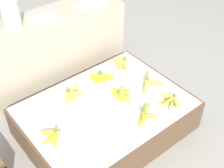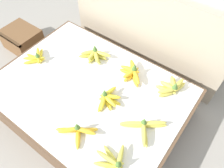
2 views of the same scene
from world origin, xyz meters
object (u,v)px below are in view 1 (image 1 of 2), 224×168
at_px(banana_bunch_middle_midright, 121,94).
at_px(banana_bunch_back_midright, 101,77).
at_px(banana_bunch_back_midleft, 71,94).
at_px(foam_tray_white, 89,3).
at_px(banana_bunch_back_right, 122,63).
at_px(glass_jar, 11,14).
at_px(banana_bunch_middle_left, 52,135).
at_px(banana_bunch_front_midright, 145,114).
at_px(banana_bunch_middle_right, 149,82).
at_px(banana_bunch_front_right, 171,100).

relative_size(banana_bunch_middle_midright, banana_bunch_back_midright, 1.03).
distance_m(banana_bunch_back_midleft, foam_tray_white, 0.87).
xyz_separation_m(banana_bunch_back_midright, banana_bunch_back_right, (0.27, 0.05, -0.00)).
bearing_deg(banana_bunch_back_midleft, glass_jar, 103.49).
bearing_deg(foam_tray_white, banana_bunch_back_midright, -117.55).
xyz_separation_m(banana_bunch_back_right, glass_jar, (-0.73, 0.49, 0.52)).
distance_m(banana_bunch_back_midleft, banana_bunch_back_midright, 0.32).
xyz_separation_m(banana_bunch_middle_left, banana_bunch_back_midleft, (0.33, 0.27, 0.01)).
distance_m(banana_bunch_front_midright, banana_bunch_middle_right, 0.38).
bearing_deg(banana_bunch_back_right, banana_bunch_front_midright, -115.42).
distance_m(banana_bunch_middle_left, banana_bunch_back_midright, 0.71).
relative_size(banana_bunch_middle_left, banana_bunch_back_right, 0.95).
bearing_deg(glass_jar, banana_bunch_back_midleft, -76.51).
bearing_deg(foam_tray_white, banana_bunch_back_midleft, -138.23).
distance_m(banana_bunch_middle_left, glass_jar, 1.01).
height_order(banana_bunch_middle_right, banana_bunch_back_right, banana_bunch_back_right).
xyz_separation_m(banana_bunch_front_right, glass_jar, (-0.71, 1.11, 0.52)).
relative_size(banana_bunch_middle_right, banana_bunch_back_midleft, 1.10).
distance_m(banana_bunch_back_right, foam_tray_white, 0.61).
bearing_deg(banana_bunch_middle_left, banana_bunch_back_right, 20.25).
xyz_separation_m(glass_jar, foam_tray_white, (0.70, -0.06, -0.10)).
relative_size(banana_bunch_front_midright, foam_tray_white, 0.84).
height_order(banana_bunch_middle_midright, banana_bunch_back_midleft, banana_bunch_back_midleft).
bearing_deg(banana_bunch_middle_right, banana_bunch_back_midright, 132.39).
bearing_deg(banana_bunch_middle_midright, banana_bunch_middle_left, -178.01).
relative_size(banana_bunch_front_midright, banana_bunch_middle_midright, 1.08).
bearing_deg(banana_bunch_middle_midright, banana_bunch_back_right, 48.36).
height_order(glass_jar, foam_tray_white, glass_jar).
relative_size(banana_bunch_middle_left, banana_bunch_middle_right, 0.84).
distance_m(banana_bunch_front_midright, banana_bunch_back_midleft, 0.61).
distance_m(banana_bunch_front_right, banana_bunch_back_midright, 0.63).
bearing_deg(banana_bunch_front_right, banana_bunch_middle_left, 162.93).
relative_size(banana_bunch_back_midleft, banana_bunch_back_right, 1.03).
height_order(banana_bunch_back_midright, foam_tray_white, foam_tray_white).
height_order(banana_bunch_middle_right, glass_jar, glass_jar).
distance_m(banana_bunch_middle_right, banana_bunch_back_midright, 0.41).
bearing_deg(glass_jar, banana_bunch_front_midright, -67.99).
bearing_deg(banana_bunch_middle_left, banana_bunch_front_midright, -21.91).
bearing_deg(banana_bunch_back_midright, banana_bunch_front_midright, -91.02).
height_order(banana_bunch_middle_left, banana_bunch_back_right, banana_bunch_back_right).
relative_size(banana_bunch_front_midright, banana_bunch_back_midright, 1.12).
xyz_separation_m(banana_bunch_middle_right, foam_tray_white, (-0.02, 0.79, 0.42)).
distance_m(banana_bunch_middle_midright, banana_bunch_back_right, 0.43).
distance_m(glass_jar, foam_tray_white, 0.71).
xyz_separation_m(banana_bunch_front_right, banana_bunch_back_midleft, (-0.57, 0.55, 0.01)).
relative_size(banana_bunch_middle_right, banana_bunch_back_right, 1.13).
bearing_deg(banana_bunch_back_midright, banana_bunch_front_right, -65.83).
relative_size(banana_bunch_front_midright, glass_jar, 1.04).
bearing_deg(banana_bunch_middle_left, glass_jar, 76.68).
relative_size(banana_bunch_back_midleft, banana_bunch_back_midright, 1.08).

